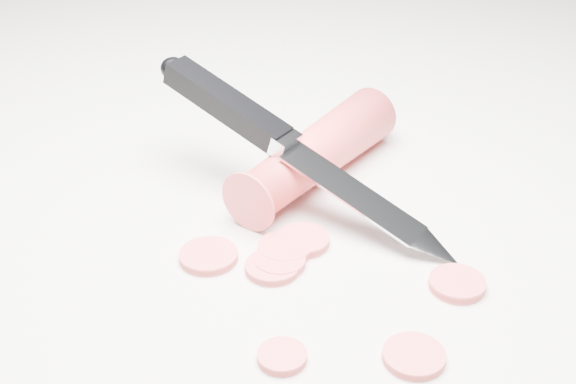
{
  "coord_description": "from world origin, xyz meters",
  "views": [
    {
      "loc": [
        0.01,
        -0.46,
        0.32
      ],
      "look_at": [
        -0.01,
        0.03,
        0.02
      ],
      "focal_mm": 50.0,
      "sensor_mm": 36.0,
      "label": 1
    }
  ],
  "objects": [
    {
      "name": "ground",
      "position": [
        0.0,
        0.0,
        0.0
      ],
      "size": [
        2.4,
        2.4,
        0.0
      ],
      "primitive_type": "plane",
      "color": "silver",
      "rests_on": "ground"
    },
    {
      "name": "carrot_slice_6",
      "position": [
        -0.01,
        -0.12,
        0.0
      ],
      "size": [
        0.03,
        0.03,
        0.01
      ],
      "primitive_type": "cylinder",
      "color": "#F14F53",
      "rests_on": "ground"
    },
    {
      "name": "carrot_slice_0",
      "position": [
        -0.06,
        -0.03,
        0.0
      ],
      "size": [
        0.04,
        0.04,
        0.01
      ],
      "primitive_type": "cylinder",
      "color": "#F14F53",
      "rests_on": "ground"
    },
    {
      "name": "carrot_slice_5",
      "position": [
        -0.01,
        -0.02,
        0.0
      ],
      "size": [
        0.04,
        0.04,
        0.01
      ],
      "primitive_type": "cylinder",
      "color": "#F14F53",
      "rests_on": "ground"
    },
    {
      "name": "kitchen_knife",
      "position": [
        -0.0,
        0.04,
        0.05
      ],
      "size": [
        0.24,
        0.17,
        0.09
      ],
      "primitive_type": null,
      "color": "#BBBDC2",
      "rests_on": "ground"
    },
    {
      "name": "carrot_slice_7",
      "position": [
        -0.01,
        -0.03,
        0.0
      ],
      "size": [
        0.03,
        0.03,
        0.01
      ],
      "primitive_type": "cylinder",
      "color": "#F14F53",
      "rests_on": "ground"
    },
    {
      "name": "carrot_slice_1",
      "position": [
        -0.02,
        -0.04,
        0.0
      ],
      "size": [
        0.04,
        0.04,
        0.01
      ],
      "primitive_type": "cylinder",
      "color": "#F14F53",
      "rests_on": "ground"
    },
    {
      "name": "carrot",
      "position": [
        0.01,
        0.08,
        0.02
      ],
      "size": [
        0.13,
        0.17,
        0.04
      ],
      "primitive_type": "cylinder",
      "rotation": [
        1.57,
        0.0,
        -0.58
      ],
      "color": "red",
      "rests_on": "ground"
    },
    {
      "name": "carrot_slice_2",
      "position": [
        0.0,
        -0.01,
        0.0
      ],
      "size": [
        0.04,
        0.04,
        0.01
      ],
      "primitive_type": "cylinder",
      "color": "#F14F53",
      "rests_on": "ground"
    },
    {
      "name": "carrot_slice_3",
      "position": [
        0.07,
        -0.12,
        0.0
      ],
      "size": [
        0.04,
        0.04,
        0.01
      ],
      "primitive_type": "cylinder",
      "color": "#F14F53",
      "rests_on": "ground"
    },
    {
      "name": "carrot_slice_4",
      "position": [
        0.1,
        -0.05,
        0.0
      ],
      "size": [
        0.04,
        0.04,
        0.01
      ],
      "primitive_type": "cylinder",
      "color": "#F14F53",
      "rests_on": "ground"
    }
  ]
}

